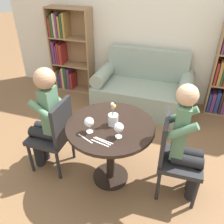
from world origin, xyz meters
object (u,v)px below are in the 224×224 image
at_px(person_right, 187,143).
at_px(wine_glass_right, 119,128).
at_px(person_left, 45,117).
at_px(flower_vase, 113,118).
at_px(couch, 143,90).
at_px(chair_right, 174,155).
at_px(wine_glass_left, 89,122).
at_px(chair_left, 55,133).
at_px(bookshelf_left, 68,52).

xyz_separation_m(person_right, wine_glass_right, (-0.61, -0.21, 0.19)).
xyz_separation_m(person_left, wine_glass_right, (0.86, -0.13, 0.16)).
relative_size(wine_glass_right, flower_vase, 0.60).
relative_size(couch, chair_right, 1.71).
height_order(chair_right, wine_glass_left, wine_glass_left).
bearing_deg(chair_right, chair_left, 91.58).
xyz_separation_m(chair_left, person_right, (1.39, 0.08, 0.17)).
xyz_separation_m(person_right, wine_glass_left, (-0.89, -0.23, 0.19)).
xyz_separation_m(bookshelf_left, chair_right, (2.11, -1.85, -0.21)).
bearing_deg(couch, wine_glass_left, -94.75).
height_order(chair_right, wine_glass_right, chair_right).
bearing_deg(chair_left, person_left, -90.17).
bearing_deg(wine_glass_right, bookshelf_left, 127.78).
relative_size(couch, person_left, 1.22).
distance_m(person_left, flower_vase, 0.77).
distance_m(chair_right, person_left, 1.40).
bearing_deg(bookshelf_left, person_left, -69.19).
xyz_separation_m(couch, chair_left, (-0.65, -1.66, 0.18)).
distance_m(couch, person_right, 1.78).
distance_m(bookshelf_left, chair_left, 2.10).
bearing_deg(chair_left, flower_vase, 92.86).
distance_m(wine_glass_left, wine_glass_right, 0.28).
distance_m(chair_right, wine_glass_left, 0.90).
bearing_deg(bookshelf_left, flower_vase, -51.84).
height_order(bookshelf_left, flower_vase, bookshelf_left).
xyz_separation_m(wine_glass_right, flower_vase, (-0.11, 0.16, -0.02)).
relative_size(person_left, flower_vase, 4.99).
bearing_deg(person_right, wine_glass_right, 107.53).
bearing_deg(chair_left, wine_glass_left, 73.58).
bearing_deg(wine_glass_right, couch, 94.20).
distance_m(bookshelf_left, flower_vase, 2.41).
relative_size(chair_left, wine_glass_right, 5.93).
bearing_deg(wine_glass_left, chair_left, 163.34).
height_order(bookshelf_left, chair_left, bookshelf_left).
xyz_separation_m(wine_glass_left, wine_glass_right, (0.28, 0.02, -0.01)).
bearing_deg(wine_glass_right, wine_glass_left, -176.92).
bearing_deg(wine_glass_left, couch, 85.25).
height_order(couch, person_left, person_left).
xyz_separation_m(chair_left, person_left, (-0.09, 0.00, 0.19)).
bearing_deg(wine_glass_left, bookshelf_left, 122.36).
bearing_deg(person_right, couch, 23.34).
xyz_separation_m(person_left, wine_glass_left, (0.58, -0.15, 0.17)).
xyz_separation_m(chair_left, wine_glass_right, (0.78, -0.13, 0.35)).
xyz_separation_m(person_right, flower_vase, (-0.71, -0.05, 0.16)).
bearing_deg(chair_left, chair_right, 93.43).
xyz_separation_m(bookshelf_left, wine_glass_right, (1.60, -2.06, 0.15)).
relative_size(wine_glass_left, wine_glass_right, 1.05).
height_order(person_left, wine_glass_right, person_left).
xyz_separation_m(wine_glass_left, flower_vase, (0.17, 0.18, -0.03)).
height_order(chair_left, wine_glass_left, wine_glass_left).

